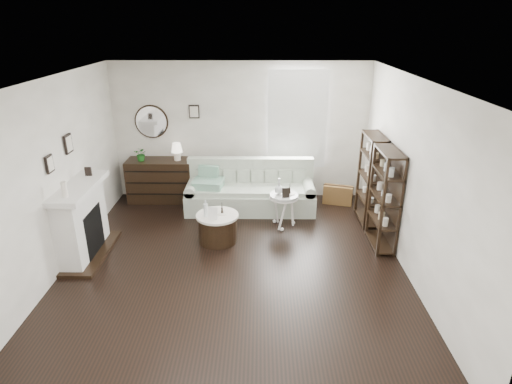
{
  "coord_description": "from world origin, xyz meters",
  "views": [
    {
      "loc": [
        0.38,
        -5.51,
        3.43
      ],
      "look_at": [
        0.32,
        0.8,
        0.86
      ],
      "focal_mm": 30.0,
      "sensor_mm": 36.0,
      "label": 1
    }
  ],
  "objects_px": {
    "sofa": "(250,193)",
    "pedestal_table": "(284,197)",
    "drum_table": "(218,228)",
    "dresser": "(161,180)"
  },
  "relations": [
    {
      "from": "sofa",
      "to": "pedestal_table",
      "type": "height_order",
      "value": "sofa"
    },
    {
      "from": "sofa",
      "to": "drum_table",
      "type": "xyz_separation_m",
      "value": [
        -0.51,
        -1.33,
        -0.07
      ]
    },
    {
      "from": "drum_table",
      "to": "pedestal_table",
      "type": "height_order",
      "value": "pedestal_table"
    },
    {
      "from": "dresser",
      "to": "pedestal_table",
      "type": "xyz_separation_m",
      "value": [
        2.41,
        -1.17,
        0.13
      ]
    },
    {
      "from": "sofa",
      "to": "dresser",
      "type": "bearing_deg",
      "value": 167.67
    },
    {
      "from": "sofa",
      "to": "pedestal_table",
      "type": "xyz_separation_m",
      "value": [
        0.6,
        -0.77,
        0.24
      ]
    },
    {
      "from": "drum_table",
      "to": "pedestal_table",
      "type": "relative_size",
      "value": 1.13
    },
    {
      "from": "dresser",
      "to": "pedestal_table",
      "type": "height_order",
      "value": "dresser"
    },
    {
      "from": "pedestal_table",
      "to": "drum_table",
      "type": "bearing_deg",
      "value": -153.54
    },
    {
      "from": "drum_table",
      "to": "sofa",
      "type": "bearing_deg",
      "value": 69.03
    }
  ]
}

